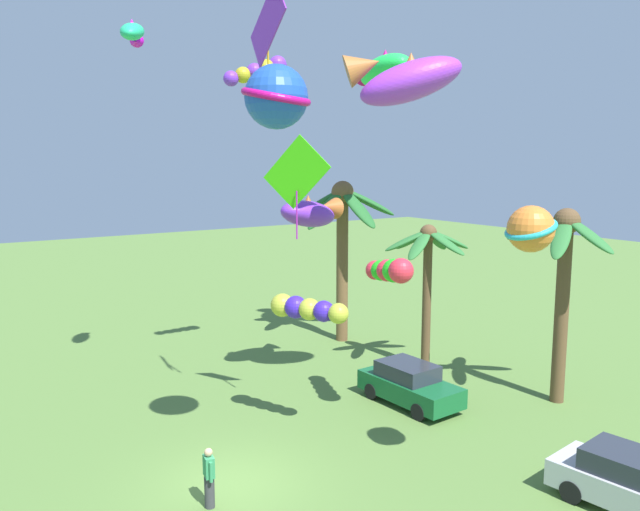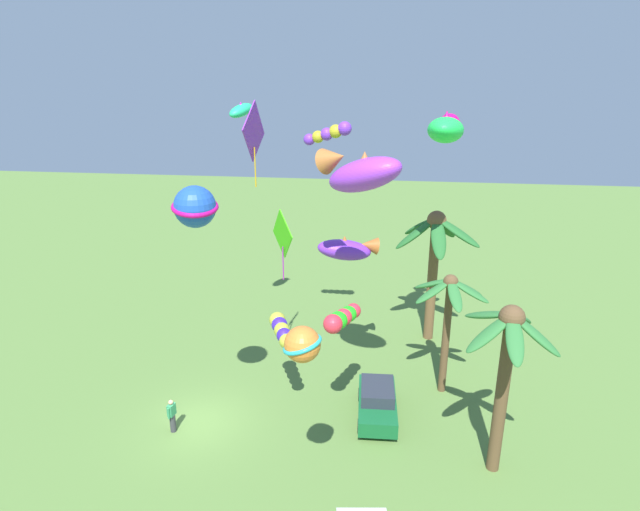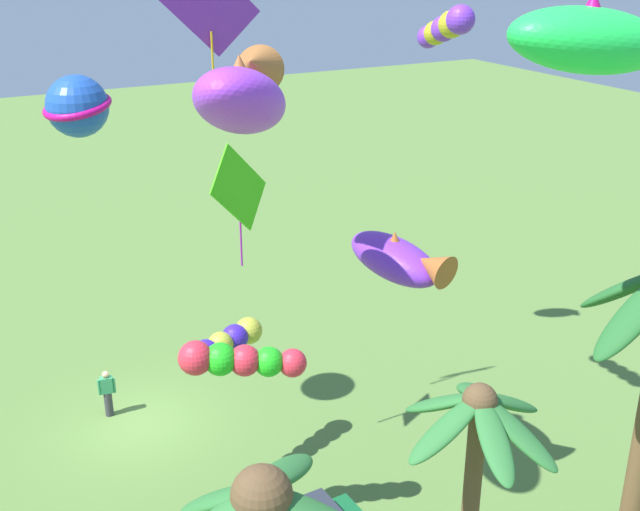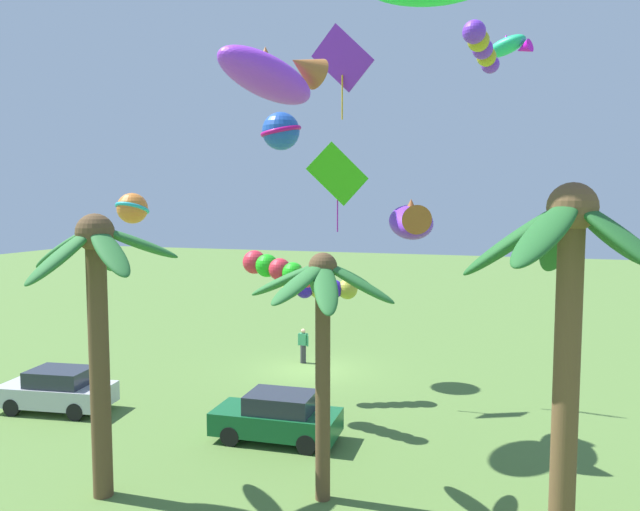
% 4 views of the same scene
% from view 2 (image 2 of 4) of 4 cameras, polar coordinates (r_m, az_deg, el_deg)
% --- Properties ---
extents(ground_plane, '(120.00, 120.00, 0.00)m').
position_cam_2_polar(ground_plane, '(25.35, -12.98, -17.43)').
color(ground_plane, '#567A38').
extents(palm_tree_0, '(3.67, 3.58, 6.19)m').
position_cam_2_polar(palm_tree_0, '(25.35, 13.95, -5.05)').
color(palm_tree_0, brown).
rests_on(palm_tree_0, ground).
extents(palm_tree_1, '(4.66, 4.86, 7.83)m').
position_cam_2_polar(palm_tree_1, '(30.14, 12.43, 1.05)').
color(palm_tree_1, brown).
rests_on(palm_tree_1, ground).
extents(palm_tree_2, '(3.77, 3.62, 7.12)m').
position_cam_2_polar(palm_tree_2, '(20.69, 19.77, -10.09)').
color(palm_tree_2, brown).
rests_on(palm_tree_2, ground).
extents(parked_car_1, '(3.98, 1.89, 1.51)m').
position_cam_2_polar(parked_car_1, '(24.92, 6.28, -15.59)').
color(parked_car_1, '#145B2D').
rests_on(parked_car_1, ground).
extents(spectator_0, '(0.54, 0.30, 1.59)m').
position_cam_2_polar(spectator_0, '(24.68, -15.89, -16.50)').
color(spectator_0, '#38383D').
rests_on(spectator_0, ground).
extents(kite_fish_0, '(3.44, 4.08, 2.25)m').
position_cam_2_polar(kite_fish_0, '(20.33, 4.37, 9.11)').
color(kite_fish_0, '#A337EA').
extents(kite_tube_1, '(2.68, 1.53, 0.76)m').
position_cam_2_polar(kite_tube_1, '(23.65, -4.27, -8.00)').
color(kite_tube_1, gold).
extents(kite_ball_2, '(2.35, 2.35, 1.57)m').
position_cam_2_polar(kite_ball_2, '(19.81, -13.53, 5.21)').
color(kite_ball_2, '#1F4FB5').
extents(kite_fish_3, '(3.95, 2.22, 1.66)m').
position_cam_2_polar(kite_fish_3, '(25.77, 13.65, 13.34)').
color(kite_fish_3, '#20E74D').
extents(kite_tube_4, '(1.04, 2.47, 1.24)m').
position_cam_2_polar(kite_tube_4, '(26.56, 0.99, 13.23)').
color(kite_tube_4, '#7631DE').
extents(kite_fish_5, '(2.07, 3.31, 1.41)m').
position_cam_2_polar(kite_fish_5, '(25.70, 3.08, 0.73)').
color(kite_fish_5, purple).
extents(kite_ball_6, '(1.42, 1.40, 1.14)m').
position_cam_2_polar(kite_ball_6, '(16.05, -1.95, -9.69)').
color(kite_ball_6, orange).
extents(kite_fish_7, '(1.98, 1.47, 0.99)m').
position_cam_2_polar(kite_fish_7, '(28.03, -8.49, 15.42)').
color(kite_fish_7, '#21C57E').
extents(kite_diamond_8, '(2.02, 1.29, 3.28)m').
position_cam_2_polar(kite_diamond_8, '(22.60, -4.14, 2.24)').
color(kite_diamond_8, '#41DB12').
extents(kite_diamond_9, '(2.53, 0.34, 3.52)m').
position_cam_2_polar(kite_diamond_9, '(21.86, -7.27, 13.17)').
color(kite_diamond_9, purple).
extents(kite_tube_10, '(2.87, 1.43, 1.09)m').
position_cam_2_polar(kite_tube_10, '(22.17, 2.45, -6.85)').
color(kite_tube_10, '#E92B3F').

